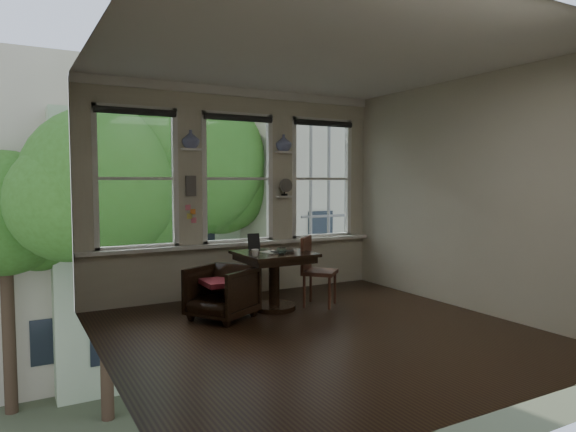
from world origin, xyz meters
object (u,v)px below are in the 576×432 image
armchair_left (222,293)px  laptop (283,252)px  mug (255,253)px  side_chair_right (320,271)px  table (274,281)px

armchair_left → laptop: bearing=56.3°
armchair_left → mug: 0.62m
side_chair_right → mug: side_chair_right is taller
table → mug: 0.60m
side_chair_right → mug: 1.06m
table → laptop: 0.42m
table → side_chair_right: 0.65m
table → mug: bearing=-150.4°
side_chair_right → laptop: (-0.58, -0.03, 0.30)m
laptop → mug: (-0.42, -0.06, 0.03)m
table → mug: (-0.37, -0.21, 0.42)m
side_chair_right → laptop: side_chair_right is taller
armchair_left → mug: mug is taller
armchair_left → side_chair_right: bearing=58.8°
armchair_left → mug: (0.40, -0.11, 0.47)m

